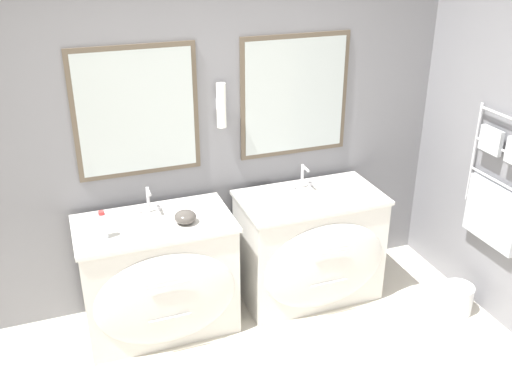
# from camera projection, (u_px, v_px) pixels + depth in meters

# --- Properties ---
(wall_back) EXTENTS (5.38, 0.15, 2.60)m
(wall_back) POSITION_uv_depth(u_px,v_px,m) (206.00, 135.00, 4.20)
(wall_back) COLOR slate
(wall_back) RESTS_ON ground_plane
(wall_right) EXTENTS (0.13, 3.51, 2.60)m
(wall_right) POSITION_uv_depth(u_px,v_px,m) (506.00, 148.00, 4.00)
(wall_right) COLOR slate
(wall_right) RESTS_ON ground_plane
(vanity_left) EXTENTS (1.08, 0.68, 0.87)m
(vanity_left) POSITION_uv_depth(u_px,v_px,m) (159.00, 277.00, 4.05)
(vanity_left) COLOR silver
(vanity_left) RESTS_ON ground_plane
(vanity_right) EXTENTS (1.08, 0.68, 0.87)m
(vanity_right) POSITION_uv_depth(u_px,v_px,m) (311.00, 248.00, 4.42)
(vanity_right) COLOR silver
(vanity_right) RESTS_ON ground_plane
(faucet_left) EXTENTS (0.17, 0.12, 0.19)m
(faucet_left) POSITION_uv_depth(u_px,v_px,m) (149.00, 201.00, 4.00)
(faucet_left) COLOR silver
(faucet_left) RESTS_ON vanity_left
(faucet_right) EXTENTS (0.17, 0.12, 0.19)m
(faucet_right) POSITION_uv_depth(u_px,v_px,m) (303.00, 177.00, 4.37)
(faucet_right) COLOR silver
(faucet_right) RESTS_ON vanity_right
(toiletry_bottle) EXTENTS (0.06, 0.06, 0.19)m
(toiletry_bottle) POSITION_uv_depth(u_px,v_px,m) (103.00, 225.00, 3.68)
(toiletry_bottle) COLOR silver
(toiletry_bottle) RESTS_ON vanity_left
(amenity_bowl) EXTENTS (0.15, 0.15, 0.09)m
(amenity_bowl) POSITION_uv_depth(u_px,v_px,m) (185.00, 217.00, 3.88)
(amenity_bowl) COLOR #4C4742
(amenity_bowl) RESTS_ON vanity_left
(soap_dish) EXTENTS (0.11, 0.07, 0.04)m
(soap_dish) POSITION_uv_depth(u_px,v_px,m) (281.00, 211.00, 4.02)
(soap_dish) COLOR white
(soap_dish) RESTS_ON vanity_right
(waste_bin) EXTENTS (0.23, 0.23, 0.23)m
(waste_bin) POSITION_uv_depth(u_px,v_px,m) (457.00, 298.00, 4.36)
(waste_bin) COLOR silver
(waste_bin) RESTS_ON ground_plane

